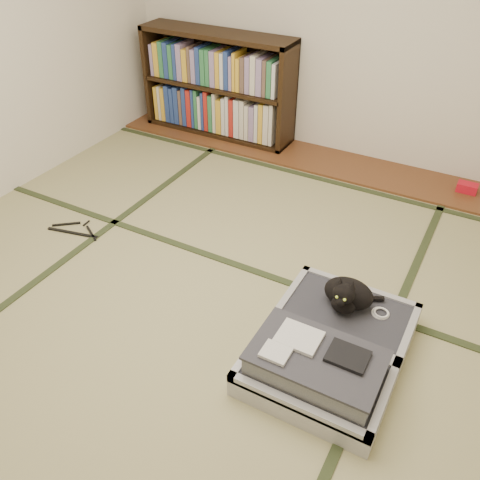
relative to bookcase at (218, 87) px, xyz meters
The scene contains 10 objects.
floor 2.40m from the bookcase, 61.39° to the right, with size 4.50×4.50×0.00m, color tan.
wood_strip 1.21m from the bookcase, ahead, with size 4.00×0.50×0.02m, color brown.
red_item 2.29m from the bookcase, ahead, with size 0.15×0.09×0.07m, color red.
room_shell 2.56m from the bookcase, 61.39° to the right, with size 4.50×4.50×4.50m.
tatami_borders 1.99m from the bookcase, 54.38° to the right, with size 4.00×4.50×0.01m.
bookcase is the anchor object (origin of this frame).
suitcase 2.89m from the bookcase, 48.16° to the right, with size 0.69×0.92×0.27m.
cat 2.65m from the bookcase, 44.19° to the right, with size 0.31×0.31×0.25m.
cable_coil 2.77m from the bookcase, 40.99° to the right, with size 0.10×0.10×0.02m.
hanger 1.93m from the bookcase, 91.14° to the right, with size 0.40×0.22×0.01m.
Camera 1 is at (1.23, -1.79, 2.04)m, focal length 38.00 mm.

